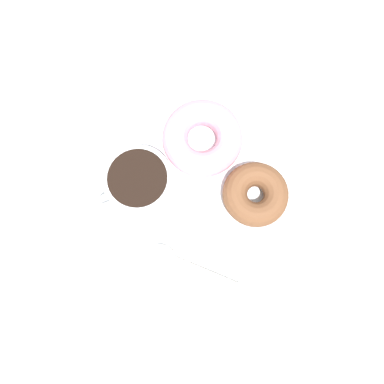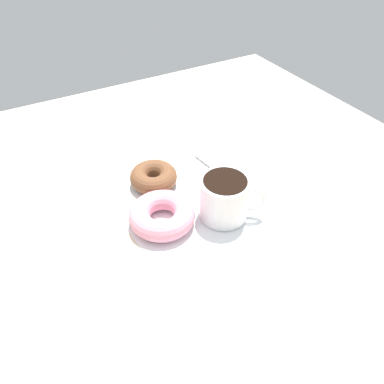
{
  "view_description": "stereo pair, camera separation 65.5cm",
  "coord_description": "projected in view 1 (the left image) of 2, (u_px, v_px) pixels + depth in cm",
  "views": [
    {
      "loc": [
        7.94,
        -10.78,
        56.37
      ],
      "look_at": [
        2.42,
        -1.54,
        2.3
      ],
      "focal_mm": 35.0,
      "sensor_mm": 36.0,
      "label": 1
    },
    {
      "loc": [
        -46.14,
        25.7,
        50.45
      ],
      "look_at": [
        2.42,
        -1.54,
        2.3
      ],
      "focal_mm": 35.0,
      "sensor_mm": 36.0,
      "label": 2
    }
  ],
  "objects": [
    {
      "name": "coffee_cup",
      "position": [
        140.0,
        185.0,
        0.53
      ],
      "size": [
        9.21,
        11.39,
        8.31
      ],
      "color": "white",
      "rests_on": "napkin"
    },
    {
      "name": "napkin",
      "position": [
        192.0,
        195.0,
        0.57
      ],
      "size": [
        30.87,
        30.87,
        0.3
      ],
      "primitive_type": "cube",
      "rotation": [
        0.0,
        0.0,
        0.07
      ],
      "color": "white",
      "rests_on": "ground_plane"
    },
    {
      "name": "donut_near_cup",
      "position": [
        202.0,
        138.0,
        0.57
      ],
      "size": [
        12.28,
        12.28,
        3.95
      ],
      "primitive_type": "torus",
      "color": "pink",
      "rests_on": "napkin"
    },
    {
      "name": "ground_plane",
      "position": [
        184.0,
        180.0,
        0.59
      ],
      "size": [
        120.0,
        120.0,
        2.0
      ],
      "primitive_type": "cube",
      "color": "beige"
    },
    {
      "name": "donut_far",
      "position": [
        255.0,
        194.0,
        0.55
      ],
      "size": [
        9.81,
        9.81,
        3.7
      ],
      "primitive_type": "torus",
      "color": "brown",
      "rests_on": "napkin"
    },
    {
      "name": "spoon",
      "position": [
        176.0,
        258.0,
        0.55
      ],
      "size": [
        13.97,
        3.52,
        0.9
      ],
      "color": "#B7B2A8",
      "rests_on": "napkin"
    }
  ]
}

